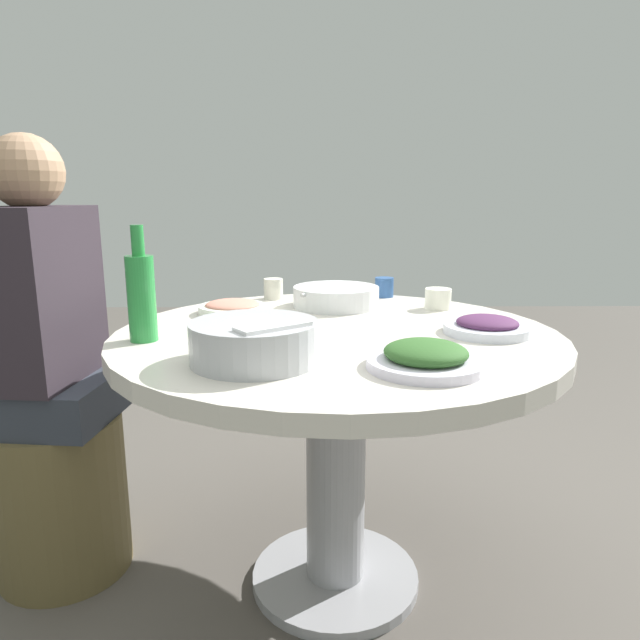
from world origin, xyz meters
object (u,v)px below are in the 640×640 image
dish_shrimp (233,307)px  tea_cup_near (384,287)px  soup_bowl (336,297)px  rice_bowl (255,341)px  green_bottle (141,295)px  round_dining_table (336,388)px  tea_cup_side (438,299)px  dish_greens (426,357)px  stool_for_diner_left (61,494)px  tea_cup_far (273,289)px  diner_left (40,307)px  dish_eggplant (487,326)px

dish_shrimp → tea_cup_near: 0.55m
soup_bowl → dish_shrimp: 0.32m
rice_bowl → green_bottle: bearing=147.4°
round_dining_table → dish_shrimp: dish_shrimp is taller
soup_bowl → green_bottle: bearing=-139.0°
dish_shrimp → tea_cup_side: bearing=5.9°
round_dining_table → tea_cup_side: bearing=41.5°
dish_greens → green_bottle: (-0.63, 0.23, 0.09)m
round_dining_table → tea_cup_near: size_ratio=17.19×
soup_bowl → stool_for_diner_left: size_ratio=0.58×
round_dining_table → green_bottle: green_bottle is taller
tea_cup_far → diner_left: size_ratio=0.09×
dish_shrimp → tea_cup_near: (0.48, 0.27, 0.01)m
tea_cup_near → tea_cup_far: tea_cup_far is taller
dish_eggplant → dish_shrimp: bearing=159.4°
dish_greens → soup_bowl: bearing=103.5°
dish_eggplant → tea_cup_near: bearing=110.3°
soup_bowl → round_dining_table: bearing=-91.9°
rice_bowl → diner_left: 0.70m
round_dining_table → diner_left: (-0.78, 0.08, 0.20)m
dish_eggplant → tea_cup_side: (-0.06, 0.32, 0.01)m
tea_cup_near → tea_cup_far: size_ratio=0.97×
dish_eggplant → green_bottle: green_bottle is taller
rice_bowl → tea_cup_near: bearing=64.6°
rice_bowl → tea_cup_near: rice_bowl is taller
stool_for_diner_left → dish_shrimp: bearing=16.0°
rice_bowl → dish_shrimp: 0.51m
dish_greens → green_bottle: bearing=160.1°
tea_cup_near → dish_eggplant: bearing=-69.7°
green_bottle → tea_cup_far: size_ratio=4.03×
soup_bowl → green_bottle: size_ratio=0.97×
rice_bowl → dish_eggplant: bearing=23.3°
tea_cup_side → diner_left: diner_left is taller
green_bottle → diner_left: 0.37m
diner_left → tea_cup_far: bearing=32.5°
rice_bowl → soup_bowl: size_ratio=1.01×
round_dining_table → rice_bowl: size_ratio=4.22×
soup_bowl → tea_cup_side: size_ratio=3.34×
dish_shrimp → tea_cup_side: tea_cup_side is taller
dish_greens → tea_cup_far: tea_cup_far is taller
dish_eggplant → stool_for_diner_left: bearing=174.5°
rice_bowl → dish_shrimp: (-0.11, 0.49, -0.03)m
soup_bowl → tea_cup_side: bearing=-6.8°
stool_for_diner_left → diner_left: size_ratio=0.60×
dish_shrimp → diner_left: bearing=-164.0°
dish_greens → diner_left: bearing=157.2°
tea_cup_near → stool_for_diner_left: tea_cup_near is taller
dish_eggplant → stool_for_diner_left: 1.27m
soup_bowl → tea_cup_near: tea_cup_near is taller
green_bottle → dish_greens: bearing=-19.9°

